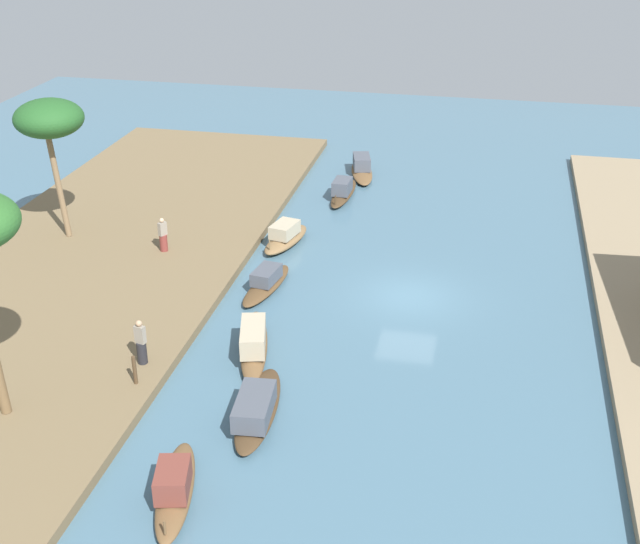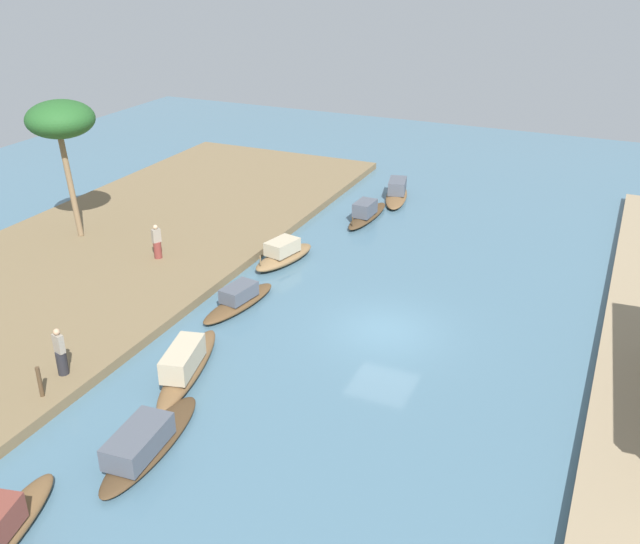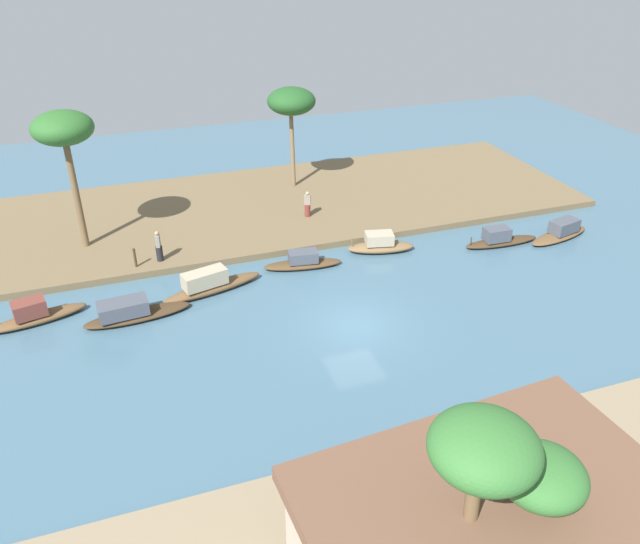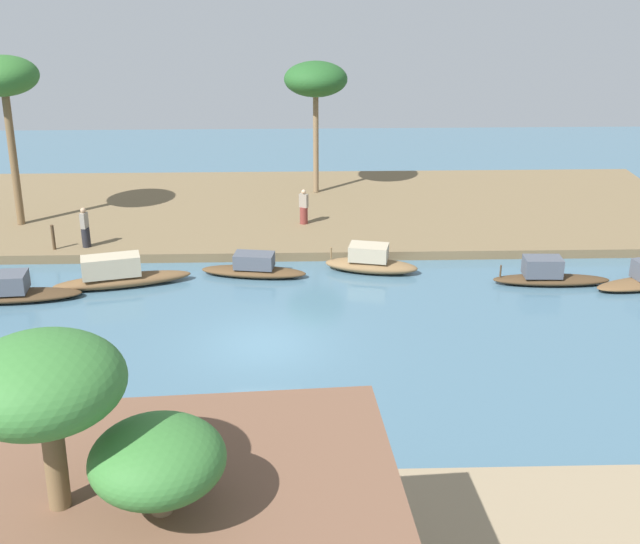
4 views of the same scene
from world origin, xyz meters
name	(u,v)px [view 2 (image 2 of 4)]	position (x,y,z in m)	size (l,w,h in m)	color
river_water	(384,331)	(0.00, 0.00, 0.00)	(68.96, 68.96, 0.00)	#476B7F
riverbank_left	(91,263)	(0.00, -14.34, 0.19)	(40.27, 13.27, 0.39)	brown
sampan_foreground	(367,213)	(-10.97, -4.92, 0.39)	(4.62, 1.15, 1.12)	#47331E
sampan_downstream_large	(186,364)	(5.83, -5.18, 0.49)	(5.38, 2.28, 1.29)	brown
sampan_open_hull	(0,529)	(14.04, -5.18, 0.43)	(4.54, 1.99, 1.23)	brown
sampan_with_tall_canopy	(284,254)	(-4.12, -6.46, 0.43)	(3.96, 2.02, 1.15)	brown
sampan_midstream	(146,442)	(9.77, -3.94, 0.42)	(5.07, 1.67, 1.09)	#47331E
sampan_with_red_awning	(239,300)	(0.62, -6.12, 0.35)	(4.38, 1.70, 0.97)	brown
sampan_near_left_bank	(397,192)	(-14.94, -4.54, 0.40)	(4.66, 2.20, 1.10)	brown
person_on_near_bank	(61,355)	(7.88, -8.75, 1.13)	(0.44, 0.44, 1.74)	#232328
person_by_mooring	(157,244)	(-1.46, -11.62, 1.07)	(0.49, 0.49, 1.63)	brown
mooring_post	(40,382)	(9.18, -8.45, 0.93)	(0.14, 0.14, 1.09)	#4C3823
palm_tree_left_near	(60,121)	(-2.16, -16.97, 6.12)	(3.18, 3.18, 6.68)	#7F6647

